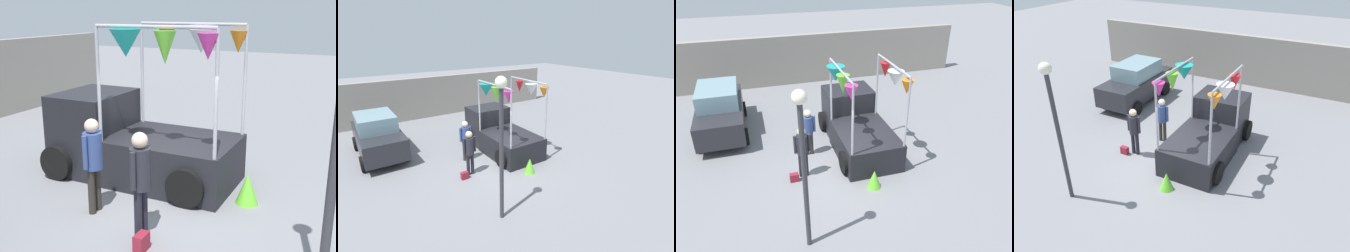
{
  "view_description": "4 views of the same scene",
  "coord_description": "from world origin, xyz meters",
  "views": [
    {
      "loc": [
        -6.74,
        -3.34,
        3.58
      ],
      "look_at": [
        0.02,
        -0.03,
        1.5
      ],
      "focal_mm": 45.0,
      "sensor_mm": 36.0,
      "label": 1
    },
    {
      "loc": [
        -5.38,
        -8.49,
        5.13
      ],
      "look_at": [
        0.48,
        0.09,
        1.52
      ],
      "focal_mm": 28.0,
      "sensor_mm": 36.0,
      "label": 2
    },
    {
      "loc": [
        -2.68,
        -8.89,
        6.57
      ],
      "look_at": [
        0.19,
        0.56,
        1.17
      ],
      "focal_mm": 35.0,
      "sensor_mm": 36.0,
      "label": 3
    },
    {
      "loc": [
        4.64,
        -8.28,
        6.67
      ],
      "look_at": [
        0.21,
        0.25,
        1.31
      ],
      "focal_mm": 35.0,
      "sensor_mm": 36.0,
      "label": 4
    }
  ],
  "objects": [
    {
      "name": "ground_plane",
      "position": [
        0.0,
        0.0,
        0.0
      ],
      "size": [
        60.0,
        60.0,
        0.0
      ],
      "primitive_type": "plane",
      "color": "slate"
    },
    {
      "name": "vendor_truck",
      "position": [
        0.86,
        1.27,
        0.88
      ],
      "size": [
        2.44,
        4.05,
        3.33
      ],
      "color": "black",
      "rests_on": "ground"
    },
    {
      "name": "parked_car",
      "position": [
        -3.97,
        3.63,
        0.94
      ],
      "size": [
        1.88,
        4.0,
        1.88
      ],
      "color": "#26262B",
      "rests_on": "ground"
    },
    {
      "name": "person_customer",
      "position": [
        -1.42,
        -0.25,
        1.08
      ],
      "size": [
        0.53,
        0.34,
        1.78
      ],
      "color": "black",
      "rests_on": "ground"
    },
    {
      "name": "person_vendor",
      "position": [
        -0.99,
        0.96,
        1.07
      ],
      "size": [
        0.53,
        0.34,
        1.76
      ],
      "color": "#2D2823",
      "rests_on": "ground"
    },
    {
      "name": "handbag",
      "position": [
        -1.77,
        -0.45,
        0.14
      ],
      "size": [
        0.28,
        0.16,
        0.28
      ],
      "primitive_type": "cube",
      "color": "maroon",
      "rests_on": "ground"
    },
    {
      "name": "street_lamp",
      "position": [
        -1.82,
        -3.06,
        2.71
      ],
      "size": [
        0.32,
        0.32,
        4.18
      ],
      "color": "#333338",
      "rests_on": "ground"
    },
    {
      "name": "brick_boundary_wall",
      "position": [
        0.0,
        8.16,
        1.3
      ],
      "size": [
        18.0,
        0.36,
        2.6
      ],
      "primitive_type": "cube",
      "color": "gray",
      "rests_on": "ground"
    },
    {
      "name": "folded_kite_bundle_lime",
      "position": [
        0.56,
        -1.45,
        0.3
      ],
      "size": [
        0.49,
        0.49,
        0.6
      ],
      "primitive_type": "cone",
      "rotation": [
        0.0,
        0.0,
        3.03
      ],
      "color": "#66CC33",
      "rests_on": "ground"
    }
  ]
}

